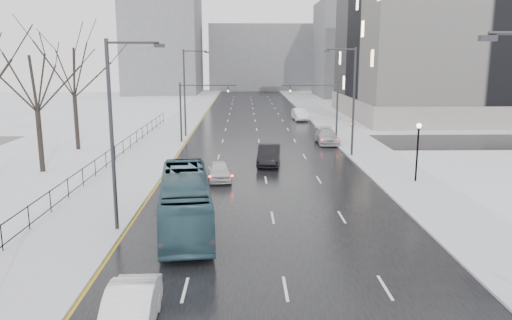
{
  "coord_description": "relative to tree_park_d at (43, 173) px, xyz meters",
  "views": [
    {
      "loc": [
        -1.62,
        -5.39,
        9.07
      ],
      "look_at": [
        -0.85,
        26.55,
        2.5
      ],
      "focal_mm": 35.0,
      "sensor_mm": 36.0,
      "label": 1
    }
  ],
  "objects": [
    {
      "name": "sedan_left_near",
      "position": [
        12.35,
        -24.11,
        0.8
      ],
      "size": [
        1.77,
        4.67,
        1.52
      ],
      "primitive_type": "imported",
      "rotation": [
        0.0,
        0.0,
        0.04
      ],
      "color": "white",
      "rests_on": "road"
    },
    {
      "name": "no_uturn_sign",
      "position": [
        27.0,
        10.0,
        2.3
      ],
      "size": [
        0.6,
        0.06,
        2.7
      ],
      "color": "#2D2D33",
      "rests_on": "sidewalk_right"
    },
    {
      "name": "tree_park_e",
      "position": [
        -0.4,
        10.0,
        0.0
      ],
      "size": [
        9.45,
        9.45,
        13.5
      ],
      "primitive_type": null,
      "color": "black",
      "rests_on": "ground"
    },
    {
      "name": "sedan_right_near",
      "position": [
        18.3,
        2.47,
        0.89
      ],
      "size": [
        2.31,
        5.32,
        1.7
      ],
      "primitive_type": "imported",
      "rotation": [
        0.0,
        0.0,
        -0.1
      ],
      "color": "black",
      "rests_on": "road"
    },
    {
      "name": "cross_road",
      "position": [
        17.8,
        14.0,
        0.02
      ],
      "size": [
        130.0,
        10.0,
        0.04
      ],
      "primitive_type": "cube",
      "color": "black",
      "rests_on": "ground"
    },
    {
      "name": "streetlight_r_mid",
      "position": [
        25.97,
        6.0,
        5.62
      ],
      "size": [
        2.95,
        0.25,
        10.0
      ],
      "color": "#2D2D33",
      "rests_on": "ground"
    },
    {
      "name": "sedan_center_near",
      "position": [
        14.3,
        -2.84,
        0.74
      ],
      "size": [
        2.1,
        4.28,
        1.41
      ],
      "primitive_type": "imported",
      "rotation": [
        0.0,
        0.0,
        0.11
      ],
      "color": "silver",
      "rests_on": "road"
    },
    {
      "name": "sidewalk_left",
      "position": [
        7.3,
        26.0,
        0.08
      ],
      "size": [
        5.0,
        150.0,
        0.16
      ],
      "primitive_type": "cube",
      "color": "silver",
      "rests_on": "ground"
    },
    {
      "name": "iron_fence",
      "position": [
        4.8,
        -4.0,
        0.91
      ],
      "size": [
        0.06,
        70.0,
        1.3
      ],
      "color": "black",
      "rests_on": "sidewalk_left"
    },
    {
      "name": "streetlight_l_near",
      "position": [
        9.63,
        -14.0,
        5.62
      ],
      "size": [
        2.95,
        0.25,
        10.0
      ],
      "color": "#2D2D33",
      "rests_on": "ground"
    },
    {
      "name": "park_strip",
      "position": [
        -2.2,
        26.0,
        0.06
      ],
      "size": [
        14.0,
        150.0,
        0.12
      ],
      "primitive_type": "cube",
      "color": "white",
      "rests_on": "ground"
    },
    {
      "name": "road",
      "position": [
        17.8,
        26.0,
        0.02
      ],
      "size": [
        16.0,
        150.0,
        0.04
      ],
      "primitive_type": "cube",
      "color": "black",
      "rests_on": "ground"
    },
    {
      "name": "civic_building",
      "position": [
        52.8,
        38.0,
        11.21
      ],
      "size": [
        41.0,
        31.0,
        24.8
      ],
      "color": "gray",
      "rests_on": "ground"
    },
    {
      "name": "sidewalk_right",
      "position": [
        28.3,
        26.0,
        0.08
      ],
      "size": [
        5.0,
        150.0,
        0.16
      ],
      "primitive_type": "cube",
      "color": "silver",
      "rests_on": "ground"
    },
    {
      "name": "lamppost_r_mid",
      "position": [
        28.8,
        -4.0,
        2.94
      ],
      "size": [
        0.36,
        0.36,
        4.28
      ],
      "color": "black",
      "rests_on": "sidewalk_right"
    },
    {
      "name": "streetlight_l_far",
      "position": [
        9.63,
        18.0,
        5.62
      ],
      "size": [
        2.95,
        0.25,
        10.0
      ],
      "color": "#2D2D33",
      "rests_on": "ground"
    },
    {
      "name": "mast_signal_right",
      "position": [
        25.13,
        14.0,
        4.11
      ],
      "size": [
        6.1,
        0.33,
        6.5
      ],
      "color": "#2D2D33",
      "rests_on": "ground"
    },
    {
      "name": "sedan_right_far",
      "position": [
        25.0,
        13.08,
        0.81
      ],
      "size": [
        2.21,
        5.33,
        1.54
      ],
      "primitive_type": "imported",
      "rotation": [
        0.0,
        0.0,
        0.01
      ],
      "color": "#AAACAE",
      "rests_on": "road"
    },
    {
      "name": "sedan_right_distant",
      "position": [
        24.39,
        33.53,
        0.9
      ],
      "size": [
        2.13,
        5.33,
        1.72
      ],
      "primitive_type": "imported",
      "rotation": [
        0.0,
        0.0,
        0.06
      ],
      "color": "white",
      "rests_on": "road"
    },
    {
      "name": "bus",
      "position": [
        13.0,
        -13.58,
        1.53
      ],
      "size": [
        3.81,
        10.92,
        2.98
      ],
      "primitive_type": "imported",
      "rotation": [
        0.0,
        0.0,
        0.12
      ],
      "color": "#315360",
      "rests_on": "road"
    },
    {
      "name": "bldg_far_left",
      "position": [
        -4.2,
        91.0,
        14.0
      ],
      "size": [
        18.0,
        22.0,
        28.0
      ],
      "primitive_type": "cube",
      "color": "slate",
      "rests_on": "ground"
    },
    {
      "name": "tree_park_d",
      "position": [
        0.0,
        0.0,
        0.0
      ],
      "size": [
        8.75,
        8.75,
        12.5
      ],
      "primitive_type": null,
      "color": "black",
      "rests_on": "ground"
    },
    {
      "name": "mast_signal_left",
      "position": [
        10.47,
        14.0,
        4.11
      ],
      "size": [
        6.1,
        0.33,
        6.5
      ],
      "color": "#2D2D33",
      "rests_on": "ground"
    },
    {
      "name": "bldg_far_right",
      "position": [
        45.8,
        81.0,
        11.0
      ],
      "size": [
        24.0,
        20.0,
        22.0
      ],
      "primitive_type": "cube",
      "color": "slate",
      "rests_on": "ground"
    },
    {
      "name": "bldg_far_center",
      "position": [
        21.8,
        106.0,
        9.0
      ],
      "size": [
        30.0,
        18.0,
        18.0
      ],
      "primitive_type": "cube",
      "color": "slate",
      "rests_on": "ground"
    }
  ]
}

